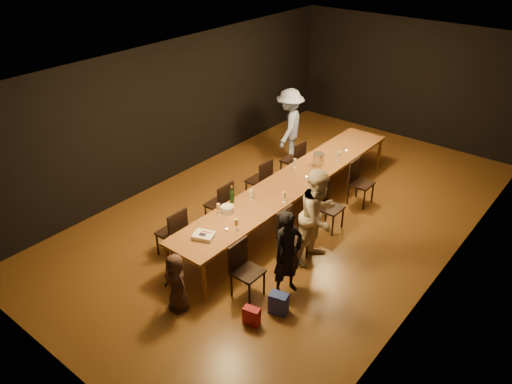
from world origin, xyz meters
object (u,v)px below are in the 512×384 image
Objects in this scene: chair_left_2 at (259,180)px; ice_bucket at (318,159)px; chair_right_3 at (362,183)px; chair_right_0 at (248,271)px; table at (293,182)px; child at (176,282)px; woman_tan at (318,216)px; chair_left_1 at (219,204)px; woman_birthday at (288,254)px; chair_right_1 at (293,236)px; man_blue at (289,126)px; chair_left_0 at (171,232)px; champagne_bottle at (232,194)px; chair_right_2 at (330,207)px; birthday_cake at (204,236)px; plate_stack at (227,209)px; chair_left_3 at (292,160)px.

ice_bucket is at bearing -44.10° from chair_left_2.
chair_right_0 is at bearing -0.00° from chair_right_3.
chair_right_0 reaches higher than table.
child reaches higher than chair_right_0.
woman_tan is (0.30, 1.48, 0.38)m from chair_right_0.
chair_left_2 is at bearing 0.00° from chair_left_1.
woman_birthday is 1.72m from child.
man_blue is (-2.30, 3.11, 0.42)m from chair_right_1.
chair_right_1 is at bearing -54.78° from chair_left_0.
chair_right_1 is at bearing 7.07° from champagne_bottle.
chair_right_0 is 1.00× the size of chair_left_2.
chair_left_0 is 3.91× the size of ice_bucket.
chair_right_2 is at bearing 21.77° from woman_tan.
chair_right_2 is at bearing 180.00° from chair_right_1.
ice_bucket is at bearing 39.03° from woman_birthday.
champagne_bottle reaches higher than ice_bucket.
chair_right_1 is at bearing 136.55° from woman_tan.
champagne_bottle is at bearing 88.21° from birthday_cake.
plate_stack is (0.64, -0.46, 0.35)m from chair_left_1.
chair_left_1 is 0.55× the size of woman_tan.
chair_left_3 is (0.00, 1.20, 0.00)m from chair_left_2.
table is 3.41× the size of man_blue.
birthday_cake is (0.85, -3.66, 0.32)m from chair_left_3.
chair_left_1 is 0.67m from champagne_bottle.
chair_left_2 is (-0.85, 0.00, -0.24)m from table.
woman_birthday is at bearing -77.56° from chair_left_0.
chair_right_1 is 0.96× the size of child.
chair_left_2 is at bearing 109.34° from champagne_bottle.
champagne_bottle is at bearing 109.49° from woman_tan.
chair_left_2 is 1.29m from ice_bucket.
chair_right_2 is (0.00, 1.20, 0.00)m from chair_right_1.
chair_right_3 is 0.53× the size of man_blue.
child is at bearing -3.90° from man_blue.
chair_left_3 is at bearing 82.56° from birthday_cake.
chair_left_1 is (-1.70, 1.20, 0.00)m from chair_right_0.
chair_right_3 is 3.77m from birthday_cake.
child is (-1.05, -1.34, -0.24)m from woman_birthday.
child is at bearing -36.33° from chair_right_0.
chair_right_1 is at bearing -90.00° from chair_left_1.
child is (-0.64, -4.47, 0.02)m from chair_right_3.
chair_right_2 is (0.85, 0.00, -0.24)m from table.
chair_right_3 is 1.00× the size of chair_left_3.
chair_right_1 is 0.88m from woman_birthday.
champagne_bottle is (-0.58, 1.92, 0.43)m from child.
birthday_cake reaches higher than table.
chair_right_0 is (0.85, -2.40, -0.24)m from table.
woman_birthday is (2.11, -0.74, 0.26)m from chair_left_1.
champagne_bottle is (-1.23, 1.05, 0.45)m from chair_right_0.
chair_right_2 is 1.00× the size of chair_left_0.
chair_right_2 is 4.25× the size of plate_stack.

